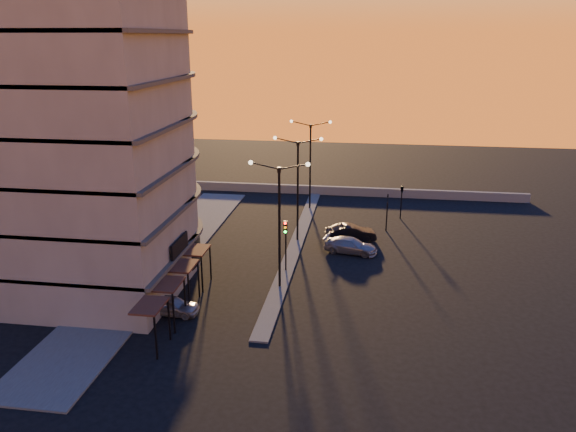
# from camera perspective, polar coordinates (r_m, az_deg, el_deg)

# --- Properties ---
(ground) EXTENTS (120.00, 120.00, 0.00)m
(ground) POSITION_cam_1_polar(r_m,az_deg,el_deg) (41.81, -0.85, -7.25)
(ground) COLOR black
(ground) RESTS_ON ground
(sidewalk_west) EXTENTS (5.00, 40.00, 0.12)m
(sidewalk_west) POSITION_cam_1_polar(r_m,az_deg,el_deg) (47.96, -12.57, -4.23)
(sidewalk_west) COLOR #484946
(sidewalk_west) RESTS_ON ground
(median) EXTENTS (1.20, 36.00, 0.12)m
(median) POSITION_cam_1_polar(r_m,az_deg,el_deg) (50.92, 0.97, -2.47)
(median) COLOR #484946
(median) RESTS_ON ground
(parapet) EXTENTS (44.00, 0.50, 1.00)m
(parapet) POSITION_cam_1_polar(r_m,az_deg,el_deg) (65.79, 4.53, 2.59)
(parapet) COLOR slate
(parapet) RESTS_ON ground
(building) EXTENTS (14.35, 17.08, 25.00)m
(building) POSITION_cam_1_polar(r_m,az_deg,el_deg) (42.89, -19.96, 8.99)
(building) COLOR slate
(building) RESTS_ON ground
(streetlamp_near) EXTENTS (4.32, 0.32, 9.51)m
(streetlamp_near) POSITION_cam_1_polar(r_m,az_deg,el_deg) (39.76, -0.88, 0.07)
(streetlamp_near) COLOR black
(streetlamp_near) RESTS_ON ground
(streetlamp_mid) EXTENTS (4.32, 0.32, 9.51)m
(streetlamp_mid) POSITION_cam_1_polar(r_m,az_deg,el_deg) (49.28, 1.00, 3.58)
(streetlamp_mid) COLOR black
(streetlamp_mid) RESTS_ON ground
(streetlamp_far) EXTENTS (4.32, 0.32, 9.51)m
(streetlamp_far) POSITION_cam_1_polar(r_m,az_deg,el_deg) (58.95, 2.28, 5.94)
(streetlamp_far) COLOR black
(streetlamp_far) RESTS_ON ground
(traffic_light_main) EXTENTS (0.28, 0.44, 4.25)m
(traffic_light_main) POSITION_cam_1_polar(r_m,az_deg,el_deg) (43.32, -0.25, -2.19)
(traffic_light_main) COLOR black
(traffic_light_main) RESTS_ON ground
(signal_east_a) EXTENTS (0.13, 0.16, 3.60)m
(signal_east_a) POSITION_cam_1_polar(r_m,az_deg,el_deg) (53.76, 10.03, 0.46)
(signal_east_a) COLOR black
(signal_east_a) RESTS_ON ground
(signal_east_b) EXTENTS (0.42, 1.99, 3.60)m
(signal_east_b) POSITION_cam_1_polar(r_m,az_deg,el_deg) (57.35, 11.51, 2.69)
(signal_east_b) COLOR black
(signal_east_b) RESTS_ON ground
(car_hatchback) EXTENTS (3.81, 1.56, 1.29)m
(car_hatchback) POSITION_cam_1_polar(r_m,az_deg,el_deg) (38.55, -11.83, -8.87)
(car_hatchback) COLOR #929399
(car_hatchback) RESTS_ON ground
(car_sedan) EXTENTS (4.75, 2.56, 1.49)m
(car_sedan) POSITION_cam_1_polar(r_m,az_deg,el_deg) (51.04, 6.39, -1.72)
(car_sedan) COLOR black
(car_sedan) RESTS_ON ground
(car_wagon) EXTENTS (4.82, 2.70, 1.32)m
(car_wagon) POSITION_cam_1_polar(r_m,az_deg,el_deg) (48.26, 6.37, -2.99)
(car_wagon) COLOR gray
(car_wagon) RESTS_ON ground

